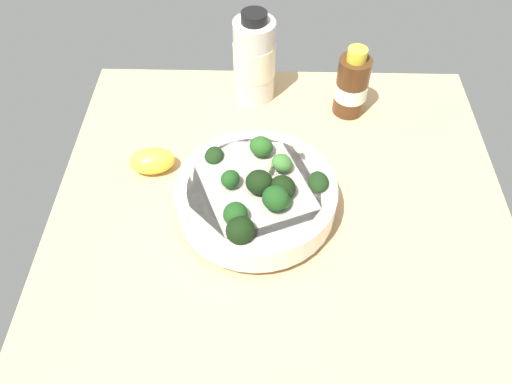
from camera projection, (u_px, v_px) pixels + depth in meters
The scene contains 5 objects.
ground_plane at pixel (280, 221), 75.48cm from camera, with size 65.68×65.68×4.56cm, color tan.
bowl_of_broccoli at pixel (257, 194), 70.94cm from camera, with size 22.19×22.19×9.10cm.
lemon_wedge at pixel (152, 161), 77.67cm from camera, with size 6.80×4.38×3.74cm, color yellow.
bottle_tall at pixel (254, 59), 85.04cm from camera, with size 6.98×6.98×15.81cm.
bottle_short at pixel (352, 86), 84.00cm from camera, with size 5.40×5.40×12.16cm.
Camera 1 is at (-2.35, -45.57, 58.10)cm, focal length 36.20 mm.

